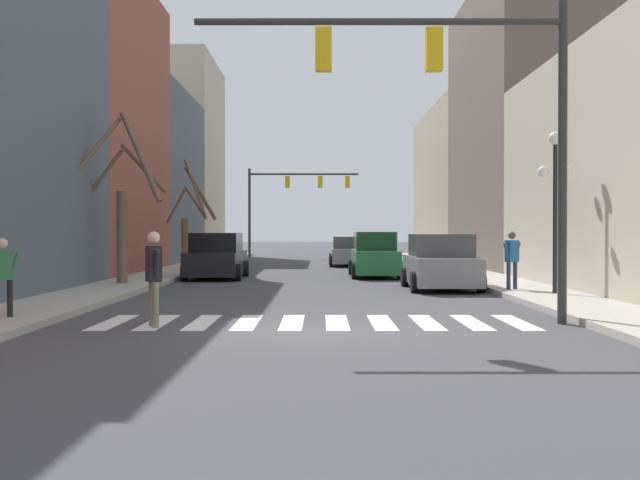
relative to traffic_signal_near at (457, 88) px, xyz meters
name	(u,v)px	position (x,y,z in m)	size (l,w,h in m)	color
ground_plane	(316,333)	(-2.76, -1.32, -4.64)	(240.00, 240.00, 0.00)	#424247
building_row_left	(91,141)	(-13.10, 19.05, 1.30)	(6.00, 51.27, 13.93)	#934C3D
building_row_right	(548,157)	(7.58, 19.12, 0.58)	(6.00, 50.36, 13.35)	#BCB299
crosswalk_stripes	(317,322)	(-2.76, 0.26, -4.64)	(8.55, 2.60, 0.01)	white
traffic_signal_near	(457,88)	(0.00, 0.00, 0.00)	(7.34, 0.28, 6.35)	#2D2D2D
traffic_signal_far	(293,191)	(-4.75, 38.23, 0.08)	(7.80, 0.28, 6.30)	#2D2D2D
street_lamp_right_corner	(558,179)	(3.73, 5.56, -1.39)	(0.95, 0.36, 4.39)	black
car_parked_left_far	(352,252)	(-1.10, 24.93, -3.91)	(2.13, 4.16, 1.56)	gray
car_parked_left_mid	(219,257)	(-6.68, 14.31, -3.82)	(2.21, 4.56, 1.77)	black
car_parked_right_far	(377,256)	(-0.45, 15.44, -3.80)	(1.97, 4.86, 1.81)	#236B38
car_parked_right_mid	(443,264)	(1.16, 8.81, -3.83)	(2.20, 4.21, 1.74)	gray
pedestrian_crossing_street	(5,271)	(-8.85, -0.15, -3.58)	(0.63, 0.36, 1.54)	black
pedestrian_near_right_corner	(156,270)	(-5.84, -0.44, -3.56)	(0.40, 0.76, 1.83)	#7A705B
pedestrian_waiting_at_curb	(514,255)	(2.92, 6.94, -3.49)	(0.64, 0.49, 1.68)	#282D47
street_tree_right_near	(124,206)	(-9.07, 9.46, -1.99)	(3.00, 2.00, 5.59)	brown
street_tree_left_far	(191,223)	(-8.63, 19.36, -2.44)	(2.24, 1.49, 4.97)	brown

